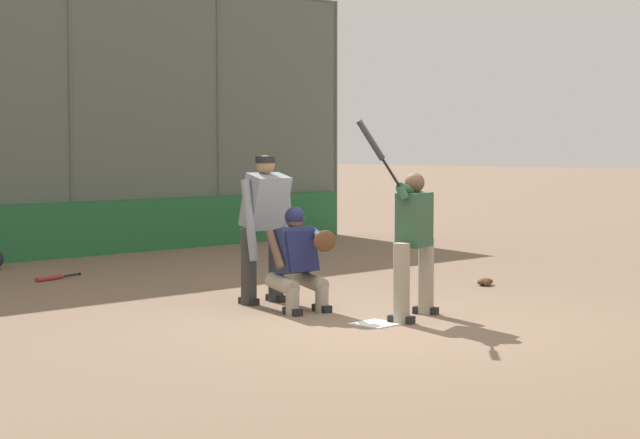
# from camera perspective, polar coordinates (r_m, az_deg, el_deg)

# --- Properties ---
(ground_plane) EXTENTS (160.00, 160.00, 0.00)m
(ground_plane) POSITION_cam_1_polar(r_m,az_deg,el_deg) (11.30, 3.02, -5.60)
(ground_plane) COLOR #7A604C
(home_plate_marker) EXTENTS (0.43, 0.43, 0.01)m
(home_plate_marker) POSITION_cam_1_polar(r_m,az_deg,el_deg) (11.30, 3.02, -5.57)
(home_plate_marker) COLOR white
(home_plate_marker) RESTS_ON ground_plane
(batter_at_plate) EXTENTS (1.11, 0.54, 2.15)m
(batter_at_plate) POSITION_cam_1_polar(r_m,az_deg,el_deg) (11.59, 5.01, -1.06)
(batter_at_plate) COLOR gray
(batter_at_plate) RESTS_ON ground_plane
(catcher_behind_plate) EXTENTS (0.65, 0.79, 1.19)m
(catcher_behind_plate) POSITION_cam_1_polar(r_m,az_deg,el_deg) (12.06, -1.14, -2.04)
(catcher_behind_plate) COLOR gray
(catcher_behind_plate) RESTS_ON ground_plane
(umpire_home) EXTENTS (0.72, 0.47, 1.77)m
(umpire_home) POSITION_cam_1_polar(r_m,az_deg,el_deg) (12.69, -2.97, -0.24)
(umpire_home) COLOR #333333
(umpire_home) RESTS_ON ground_plane
(spare_bat_near_backstop) EXTENTS (0.46, 0.79, 0.07)m
(spare_bat_near_backstop) POSITION_cam_1_polar(r_m,az_deg,el_deg) (17.85, -0.97, -2.01)
(spare_bat_near_backstop) COLOR black
(spare_bat_near_backstop) RESTS_ON ground_plane
(spare_bat_third_base_side) EXTENTS (0.87, 0.28, 0.07)m
(spare_bat_third_base_side) POSITION_cam_1_polar(r_m,az_deg,el_deg) (15.46, -14.06, -3.03)
(spare_bat_third_base_side) COLOR black
(spare_bat_third_base_side) RESTS_ON ground_plane
(fielding_glove_on_dirt) EXTENTS (0.27, 0.21, 0.10)m
(fielding_glove_on_dirt) POSITION_cam_1_polar(r_m,az_deg,el_deg) (14.58, 8.81, -3.31)
(fielding_glove_on_dirt) COLOR #56331E
(fielding_glove_on_dirt) RESTS_ON ground_plane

